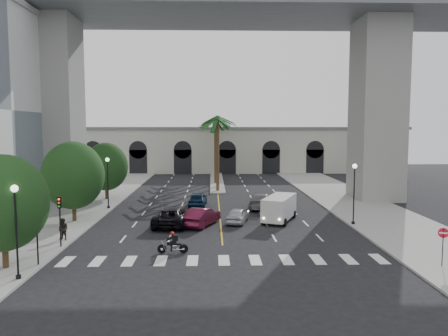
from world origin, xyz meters
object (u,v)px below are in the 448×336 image
traffic_signal_far (60,213)px  lamp_post_right (354,189)px  car_e (198,199)px  cargo_van (279,207)px  motorcycle_rider (174,243)px  traffic_signal_near (37,226)px  lamp_post_left_far (108,179)px  pedestrian_a (23,220)px  car_c (173,216)px  do_not_enter_sign (443,239)px  lamp_post_left_near (16,224)px  car_a (237,215)px  car_d (261,201)px  pedestrian_b (63,229)px  car_b (202,217)px

traffic_signal_far → lamp_post_right: bearing=16.0°
car_e → cargo_van: bearing=137.3°
traffic_signal_far → motorcycle_rider: size_ratio=1.77×
traffic_signal_near → traffic_signal_far: size_ratio=1.00×
lamp_post_left_far → motorcycle_rider: 17.96m
traffic_signal_far → pedestrian_a: traffic_signal_far is taller
lamp_post_left_far → traffic_signal_far: size_ratio=1.47×
car_c → car_e: size_ratio=1.34×
pedestrian_a → do_not_enter_sign: size_ratio=0.69×
lamp_post_left_near → traffic_signal_far: bearing=89.1°
traffic_signal_near → car_a: traffic_signal_near is taller
lamp_post_left_far → car_d: size_ratio=0.96×
lamp_post_left_near → lamp_post_right: size_ratio=1.00×
pedestrian_b → lamp_post_left_near: bearing=-66.3°
lamp_post_left_near → car_c: size_ratio=0.91×
lamp_post_right → car_a: lamp_post_right is taller
motorcycle_rider → do_not_enter_sign: size_ratio=0.83×
lamp_post_left_far → pedestrian_b: lamp_post_left_far is taller
cargo_van → pedestrian_b: cargo_van is taller
car_d → pedestrian_a: 22.62m
traffic_signal_far → car_b: 11.96m
cargo_van → car_c: bearing=-148.1°
car_a → cargo_van: 3.88m
lamp_post_right → car_b: 13.27m
lamp_post_left_far → car_a: size_ratio=1.37×
lamp_post_left_far → pedestrian_b: bearing=-91.4°
traffic_signal_far → do_not_enter_sign: 24.83m
car_b → lamp_post_left_far: bearing=-15.4°
lamp_post_right → traffic_signal_far: size_ratio=1.47×
car_d → do_not_enter_sign: size_ratio=2.23×
pedestrian_a → car_d: bearing=34.7°
pedestrian_b → do_not_enter_sign: 25.65m
lamp_post_left_far → car_b: 12.65m
do_not_enter_sign → traffic_signal_far: bearing=-174.5°
lamp_post_left_far → traffic_signal_far: 14.52m
cargo_van → traffic_signal_near: bearing=-120.1°
pedestrian_a → car_e: bearing=49.3°
car_b → car_d: 9.93m
car_b → car_d: size_ratio=0.86×
lamp_post_left_far → car_b: size_ratio=1.12×
traffic_signal_far → car_b: size_ratio=0.76×
car_e → lamp_post_left_far: bearing=16.0°
lamp_post_right → car_b: (-13.04, 0.33, -2.43)m
lamp_post_left_near → car_b: 16.70m
car_e → cargo_van: 11.04m
motorcycle_rider → car_e: (1.05, 17.81, 0.07)m
traffic_signal_near → pedestrian_b: size_ratio=2.25×
car_a → car_b: 3.33m
lamp_post_left_far → pedestrian_b: (-0.32, -12.72, -2.26)m
pedestrian_b → lamp_post_left_far: bearing=110.1°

